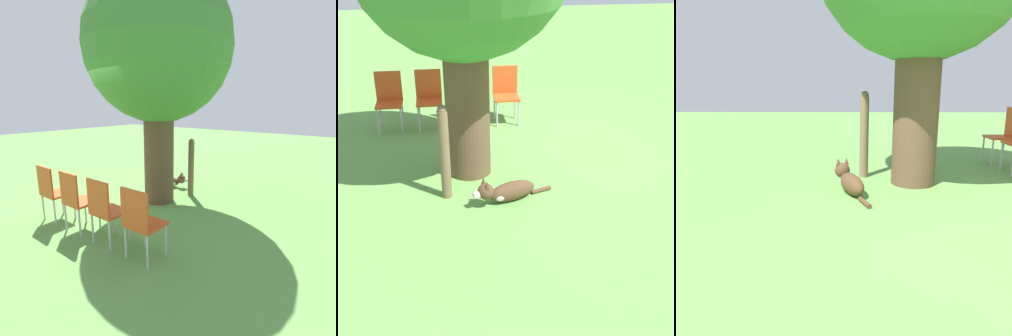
% 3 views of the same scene
% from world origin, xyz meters
% --- Properties ---
extents(ground_plane, '(30.00, 30.00, 0.00)m').
position_xyz_m(ground_plane, '(0.00, 0.00, 0.00)').
color(ground_plane, '#609947').
extents(dog, '(0.47, 1.07, 0.39)m').
position_xyz_m(dog, '(-1.11, 0.55, 0.14)').
color(dog, '#513823').
rests_on(dog, ground_plane).
extents(fence_post, '(0.13, 0.13, 1.26)m').
position_xyz_m(fence_post, '(-0.90, 1.29, 0.63)').
color(fence_post, brown).
rests_on(fence_post, ground_plane).
extents(red_chair_3, '(0.42, 0.44, 0.98)m').
position_xyz_m(red_chair_3, '(1.57, 2.18, 0.56)').
color(red_chair_3, '#D14C1E').
rests_on(red_chair_3, ground_plane).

